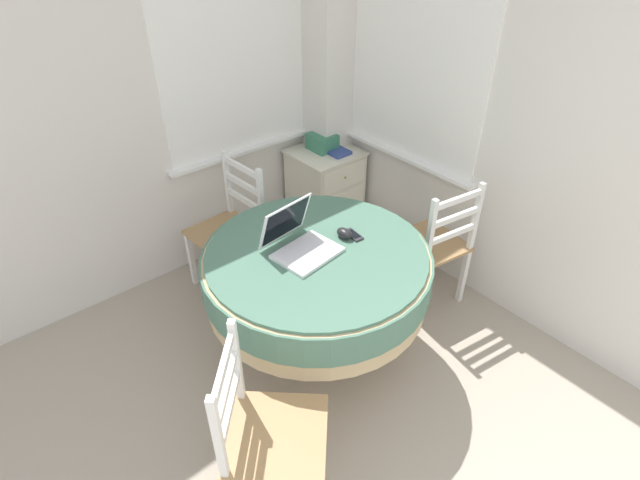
{
  "coord_description": "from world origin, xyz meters",
  "views": [
    {
      "loc": [
        -0.51,
        0.39,
        2.31
      ],
      "look_at": [
        0.97,
        2.16,
        0.67
      ],
      "focal_mm": 28.0,
      "sensor_mm": 36.0,
      "label": 1
    }
  ],
  "objects_px": {
    "dining_chair_camera_near": "(266,434)",
    "corner_cabinet": "(325,190)",
    "cell_phone": "(353,235)",
    "round_dining_table": "(317,273)",
    "book_on_cabinet": "(336,151)",
    "dining_chair_near_right_window": "(433,246)",
    "storage_box": "(322,142)",
    "computer_mouse": "(344,233)",
    "laptop": "(299,242)",
    "dining_chair_near_back_window": "(230,229)"
  },
  "relations": [
    {
      "from": "round_dining_table",
      "to": "computer_mouse",
      "type": "relative_size",
      "value": 12.09
    },
    {
      "from": "cell_phone",
      "to": "dining_chair_near_right_window",
      "type": "distance_m",
      "value": 0.7
    },
    {
      "from": "dining_chair_near_right_window",
      "to": "storage_box",
      "type": "xyz_separation_m",
      "value": [
        0.07,
        1.18,
        0.29
      ]
    },
    {
      "from": "round_dining_table",
      "to": "dining_chair_camera_near",
      "type": "xyz_separation_m",
      "value": [
        -0.72,
        -0.53,
        -0.17
      ]
    },
    {
      "from": "round_dining_table",
      "to": "computer_mouse",
      "type": "height_order",
      "value": "computer_mouse"
    },
    {
      "from": "laptop",
      "to": "dining_chair_camera_near",
      "type": "relative_size",
      "value": 0.4
    },
    {
      "from": "dining_chair_camera_near",
      "to": "storage_box",
      "type": "relative_size",
      "value": 4.58
    },
    {
      "from": "book_on_cabinet",
      "to": "corner_cabinet",
      "type": "bearing_deg",
      "value": 130.99
    },
    {
      "from": "computer_mouse",
      "to": "corner_cabinet",
      "type": "relative_size",
      "value": 0.15
    },
    {
      "from": "laptop",
      "to": "dining_chair_near_back_window",
      "type": "bearing_deg",
      "value": 87.16
    },
    {
      "from": "laptop",
      "to": "dining_chair_camera_near",
      "type": "distance_m",
      "value": 0.96
    },
    {
      "from": "storage_box",
      "to": "corner_cabinet",
      "type": "bearing_deg",
      "value": -101.03
    },
    {
      "from": "round_dining_table",
      "to": "storage_box",
      "type": "xyz_separation_m",
      "value": [
        0.94,
        1.06,
        0.13
      ]
    },
    {
      "from": "cell_phone",
      "to": "corner_cabinet",
      "type": "relative_size",
      "value": 0.19
    },
    {
      "from": "cell_phone",
      "to": "corner_cabinet",
      "type": "height_order",
      "value": "cell_phone"
    },
    {
      "from": "dining_chair_near_back_window",
      "to": "computer_mouse",
      "type": "bearing_deg",
      "value": -76.04
    },
    {
      "from": "computer_mouse",
      "to": "dining_chair_near_back_window",
      "type": "xyz_separation_m",
      "value": [
        -0.22,
        0.88,
        -0.33
      ]
    },
    {
      "from": "dining_chair_near_back_window",
      "to": "dining_chair_camera_near",
      "type": "height_order",
      "value": "same"
    },
    {
      "from": "cell_phone",
      "to": "dining_chair_near_right_window",
      "type": "xyz_separation_m",
      "value": [
        0.62,
        -0.1,
        -0.31
      ]
    },
    {
      "from": "computer_mouse",
      "to": "book_on_cabinet",
      "type": "height_order",
      "value": "computer_mouse"
    },
    {
      "from": "laptop",
      "to": "book_on_cabinet",
      "type": "relative_size",
      "value": 1.67
    },
    {
      "from": "book_on_cabinet",
      "to": "cell_phone",
      "type": "bearing_deg",
      "value": -126.96
    },
    {
      "from": "computer_mouse",
      "to": "storage_box",
      "type": "xyz_separation_m",
      "value": [
        0.74,
        1.06,
        -0.04
      ]
    },
    {
      "from": "dining_chair_camera_near",
      "to": "corner_cabinet",
      "type": "bearing_deg",
      "value": 43.21
    },
    {
      "from": "dining_chair_near_right_window",
      "to": "book_on_cabinet",
      "type": "height_order",
      "value": "dining_chair_near_right_window"
    },
    {
      "from": "storage_box",
      "to": "dining_chair_near_right_window",
      "type": "bearing_deg",
      "value": -93.24
    },
    {
      "from": "dining_chair_near_right_window",
      "to": "corner_cabinet",
      "type": "relative_size",
      "value": 1.35
    },
    {
      "from": "laptop",
      "to": "dining_chair_near_right_window",
      "type": "xyz_separation_m",
      "value": [
        0.93,
        -0.18,
        -0.36
      ]
    },
    {
      "from": "cell_phone",
      "to": "dining_chair_camera_near",
      "type": "distance_m",
      "value": 1.14
    },
    {
      "from": "cell_phone",
      "to": "storage_box",
      "type": "xyz_separation_m",
      "value": [
        0.69,
        1.08,
        -0.02
      ]
    },
    {
      "from": "dining_chair_near_right_window",
      "to": "corner_cabinet",
      "type": "height_order",
      "value": "dining_chair_near_right_window"
    },
    {
      "from": "corner_cabinet",
      "to": "cell_phone",
      "type": "bearing_deg",
      "value": -123.42
    },
    {
      "from": "round_dining_table",
      "to": "dining_chair_near_right_window",
      "type": "distance_m",
      "value": 0.9
    },
    {
      "from": "dining_chair_near_back_window",
      "to": "book_on_cabinet",
      "type": "relative_size",
      "value": 4.17
    },
    {
      "from": "dining_chair_near_back_window",
      "to": "corner_cabinet",
      "type": "distance_m",
      "value": 0.96
    },
    {
      "from": "round_dining_table",
      "to": "corner_cabinet",
      "type": "relative_size",
      "value": 1.83
    },
    {
      "from": "laptop",
      "to": "dining_chair_near_right_window",
      "type": "relative_size",
      "value": 0.4
    },
    {
      "from": "laptop",
      "to": "storage_box",
      "type": "relative_size",
      "value": 1.83
    },
    {
      "from": "dining_chair_near_right_window",
      "to": "dining_chair_camera_near",
      "type": "xyz_separation_m",
      "value": [
        -1.59,
        -0.42,
        0.0
      ]
    },
    {
      "from": "corner_cabinet",
      "to": "dining_chair_camera_near",
      "type": "bearing_deg",
      "value": -136.79
    },
    {
      "from": "round_dining_table",
      "to": "corner_cabinet",
      "type": "distance_m",
      "value": 1.4
    },
    {
      "from": "cell_phone",
      "to": "dining_chair_near_right_window",
      "type": "bearing_deg",
      "value": -8.85
    },
    {
      "from": "cell_phone",
      "to": "round_dining_table",
      "type": "bearing_deg",
      "value": 176.5
    },
    {
      "from": "storage_box",
      "to": "book_on_cabinet",
      "type": "xyz_separation_m",
      "value": [
        0.04,
        -0.11,
        -0.05
      ]
    },
    {
      "from": "cell_phone",
      "to": "book_on_cabinet",
      "type": "bearing_deg",
      "value": 53.04
    },
    {
      "from": "laptop",
      "to": "cell_phone",
      "type": "relative_size",
      "value": 2.83
    },
    {
      "from": "computer_mouse",
      "to": "storage_box",
      "type": "relative_size",
      "value": 0.51
    },
    {
      "from": "round_dining_table",
      "to": "book_on_cabinet",
      "type": "height_order",
      "value": "round_dining_table"
    },
    {
      "from": "cell_phone",
      "to": "computer_mouse",
      "type": "bearing_deg",
      "value": 158.59
    },
    {
      "from": "cell_phone",
      "to": "corner_cabinet",
      "type": "distance_m",
      "value": 1.3
    }
  ]
}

